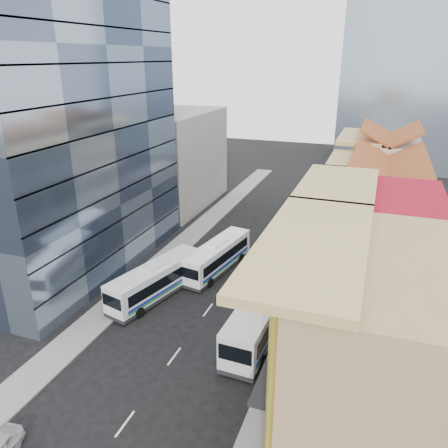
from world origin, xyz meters
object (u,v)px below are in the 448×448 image
at_px(bus_right, 261,314).
at_px(office_tower, 62,127).
at_px(bus_left_far, 217,256).
at_px(bus_left_near, 156,280).
at_px(shophouse_tan, 373,355).

bearing_deg(bus_right, office_tower, 167.42).
bearing_deg(bus_right, bus_left_far, 130.28).
bearing_deg(office_tower, bus_left_near, -16.42).
relative_size(office_tower, bus_right, 2.46).
bearing_deg(bus_left_far, bus_right, -42.38).
bearing_deg(bus_left_far, shophouse_tan, -38.10).
bearing_deg(bus_left_near, shophouse_tan, -14.14).
height_order(office_tower, bus_left_near, office_tower).
relative_size(shophouse_tan, bus_left_far, 1.31).
distance_m(shophouse_tan, bus_left_far, 24.19).
xyz_separation_m(bus_left_near, bus_left_far, (3.50, 7.01, -0.06)).
distance_m(shophouse_tan, bus_left_near, 22.60).
height_order(bus_left_near, bus_right, bus_right).
relative_size(shophouse_tan, bus_left_near, 1.26).
height_order(shophouse_tan, bus_right, shophouse_tan).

